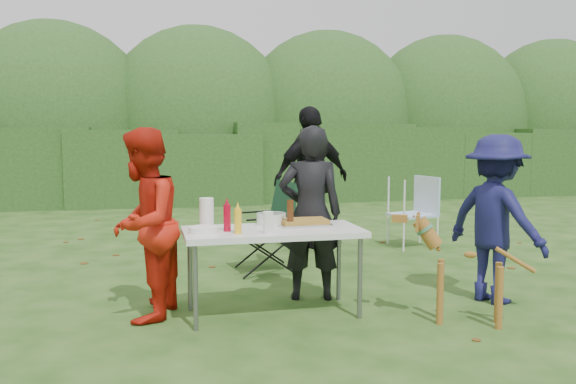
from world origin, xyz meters
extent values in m
plane|color=#1E4211|center=(0.00, 0.00, 0.00)|extent=(80.00, 80.00, 0.00)
cube|color=#23471C|center=(0.00, 8.00, 0.85)|extent=(22.00, 1.40, 1.70)
ellipsoid|color=#3D6628|center=(0.00, 9.60, 1.60)|extent=(20.00, 2.60, 3.20)
cube|color=silver|center=(-0.25, -0.04, 0.71)|extent=(1.50, 0.70, 0.05)
cylinder|color=slate|center=(-0.93, -0.32, 0.34)|extent=(0.04, 0.04, 0.69)
cylinder|color=slate|center=(0.43, -0.32, 0.34)|extent=(0.04, 0.04, 0.69)
cylinder|color=slate|center=(-0.93, 0.24, 0.34)|extent=(0.04, 0.04, 0.69)
cylinder|color=slate|center=(0.43, 0.24, 0.34)|extent=(0.04, 0.04, 0.69)
imported|color=black|center=(0.19, 0.36, 0.81)|extent=(0.65, 0.50, 1.61)
imported|color=red|center=(-1.32, 0.11, 0.80)|extent=(0.82, 0.93, 1.59)
imported|color=black|center=(0.80, 2.51, 0.93)|extent=(1.18, 0.78, 1.87)
imported|color=#141546|center=(1.80, -0.12, 0.77)|extent=(0.91, 1.13, 1.53)
cube|color=#B7B7BA|center=(0.05, 0.09, 0.75)|extent=(0.45, 0.30, 0.02)
cube|color=olive|center=(0.05, 0.09, 0.78)|extent=(0.40, 0.26, 0.04)
cylinder|color=yellow|center=(-0.57, -0.19, 0.84)|extent=(0.06, 0.06, 0.20)
cylinder|color=#9D051C|center=(-0.65, -0.06, 0.85)|extent=(0.06, 0.06, 0.22)
cylinder|color=#47230F|center=(-0.10, -0.01, 0.86)|extent=(0.06, 0.06, 0.24)
cylinder|color=white|center=(-0.79, 0.11, 0.87)|extent=(0.12, 0.12, 0.26)
cylinder|color=white|center=(-0.34, -0.26, 0.83)|extent=(0.08, 0.08, 0.18)
cylinder|color=silver|center=(-0.22, 0.21, 0.79)|extent=(0.26, 0.26, 0.10)
cylinder|color=white|center=(-0.84, -0.09, 0.77)|extent=(0.24, 0.24, 0.05)
camera|label=1|loc=(-1.32, -5.00, 1.59)|focal=38.00mm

